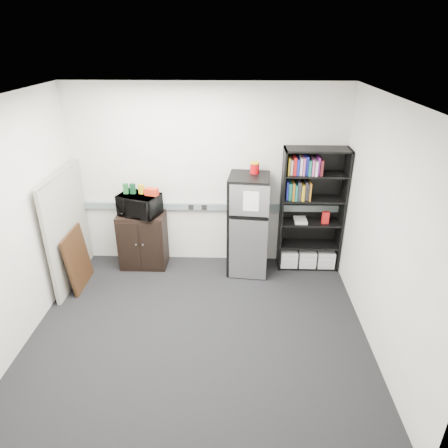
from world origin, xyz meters
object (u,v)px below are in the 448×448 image
refrigerator (248,225)px  microwave (139,205)px  bookshelf (311,211)px  cubicle_partition (68,229)px  cabinet (143,240)px

refrigerator → microwave: bearing=-176.7°
bookshelf → microwave: bookshelf is taller
cubicle_partition → microwave: bearing=23.6°
microwave → refrigerator: size_ratio=0.38×
microwave → refrigerator: 1.60m
bookshelf → refrigerator: 0.95m
bookshelf → refrigerator: bookshelf is taller
cubicle_partition → refrigerator: (2.51, 0.34, -0.07)m
refrigerator → bookshelf: bearing=14.5°
cubicle_partition → refrigerator: cubicle_partition is taller
bookshelf → cubicle_partition: size_ratio=1.14×
bookshelf → cubicle_partition: bearing=-171.9°
microwave → refrigerator: (1.58, -0.06, -0.27)m
microwave → refrigerator: refrigerator is taller
bookshelf → cabinet: size_ratio=2.15×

